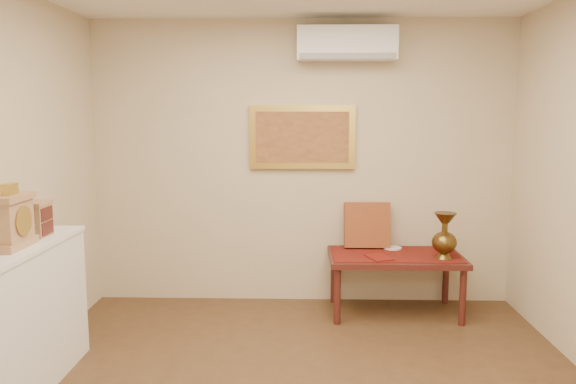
{
  "coord_description": "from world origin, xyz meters",
  "views": [
    {
      "loc": [
        0.01,
        -3.11,
        1.82
      ],
      "look_at": [
        -0.11,
        1.15,
        1.22
      ],
      "focal_mm": 35.0,
      "sensor_mm": 36.0,
      "label": 1
    }
  ],
  "objects_px": {
    "wooden_chest": "(36,219)",
    "low_table": "(395,262)",
    "brass_urn_tall": "(445,231)",
    "mantel_clock": "(12,221)"
  },
  "relations": [
    {
      "from": "wooden_chest",
      "to": "low_table",
      "type": "height_order",
      "value": "wooden_chest"
    },
    {
      "from": "brass_urn_tall",
      "to": "mantel_clock",
      "type": "distance_m",
      "value": 3.41
    },
    {
      "from": "low_table",
      "to": "wooden_chest",
      "type": "bearing_deg",
      "value": -154.92
    },
    {
      "from": "brass_urn_tall",
      "to": "low_table",
      "type": "distance_m",
      "value": 0.53
    },
    {
      "from": "brass_urn_tall",
      "to": "low_table",
      "type": "relative_size",
      "value": 0.41
    },
    {
      "from": "brass_urn_tall",
      "to": "low_table",
      "type": "height_order",
      "value": "brass_urn_tall"
    },
    {
      "from": "mantel_clock",
      "to": "wooden_chest",
      "type": "distance_m",
      "value": 0.34
    },
    {
      "from": "mantel_clock",
      "to": "low_table",
      "type": "height_order",
      "value": "mantel_clock"
    },
    {
      "from": "wooden_chest",
      "to": "low_table",
      "type": "relative_size",
      "value": 0.2
    },
    {
      "from": "brass_urn_tall",
      "to": "wooden_chest",
      "type": "height_order",
      "value": "wooden_chest"
    }
  ]
}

